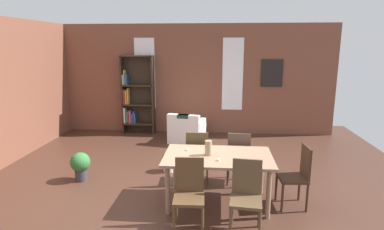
% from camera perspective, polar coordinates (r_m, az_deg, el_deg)
% --- Properties ---
extents(ground_plane, '(9.19, 9.19, 0.00)m').
position_cam_1_polar(ground_plane, '(5.69, -4.19, -12.53)').
color(ground_plane, '#44291E').
extents(back_wall_brick, '(7.80, 0.12, 2.95)m').
position_cam_1_polar(back_wall_brick, '(8.77, -0.61, 6.39)').
color(back_wall_brick, brown).
rests_on(back_wall_brick, ground).
extents(window_pane_0, '(0.55, 0.02, 1.92)m').
position_cam_1_polar(window_pane_0, '(8.89, -8.39, 7.30)').
color(window_pane_0, white).
extents(window_pane_1, '(0.55, 0.02, 1.92)m').
position_cam_1_polar(window_pane_1, '(8.65, 7.27, 7.19)').
color(window_pane_1, white).
extents(dining_table, '(1.62, 0.99, 0.77)m').
position_cam_1_polar(dining_table, '(4.88, 4.66, -8.21)').
color(dining_table, '#947258').
rests_on(dining_table, ground).
extents(vase_on_table, '(0.11, 0.11, 0.23)m').
position_cam_1_polar(vase_on_table, '(4.81, 2.93, -5.90)').
color(vase_on_table, '#998466').
rests_on(vase_on_table, dining_table).
extents(tealight_candle_0, '(0.04, 0.04, 0.03)m').
position_cam_1_polar(tealight_candle_0, '(4.62, 4.74, -7.98)').
color(tealight_candle_0, silver).
rests_on(tealight_candle_0, dining_table).
extents(tealight_candle_1, '(0.04, 0.04, 0.03)m').
position_cam_1_polar(tealight_candle_1, '(5.03, -0.83, -6.22)').
color(tealight_candle_1, silver).
rests_on(tealight_candle_1, dining_table).
extents(dining_chair_near_right, '(0.44, 0.44, 0.95)m').
position_cam_1_polar(dining_chair_near_right, '(4.30, 9.66, -13.76)').
color(dining_chair_near_right, brown).
rests_on(dining_chair_near_right, ground).
extents(dining_chair_head_right, '(0.43, 0.43, 0.95)m').
position_cam_1_polar(dining_chair_head_right, '(5.08, 18.30, -9.99)').
color(dining_chair_head_right, '#3C2618').
rests_on(dining_chair_head_right, ground).
extents(dining_chair_near_left, '(0.42, 0.42, 0.95)m').
position_cam_1_polar(dining_chair_near_left, '(4.30, -0.51, -13.57)').
color(dining_chair_near_left, '#513721').
rests_on(dining_chair_near_left, ground).
extents(dining_chair_far_right, '(0.43, 0.43, 0.95)m').
position_cam_1_polar(dining_chair_far_right, '(5.62, 8.37, -7.28)').
color(dining_chair_far_right, '#4B372E').
rests_on(dining_chair_far_right, ground).
extents(dining_chair_far_left, '(0.41, 0.41, 0.95)m').
position_cam_1_polar(dining_chair_far_left, '(5.62, 0.95, -7.14)').
color(dining_chair_far_left, '#483A24').
rests_on(dining_chair_far_left, ground).
extents(bookshelf_tall, '(0.87, 0.28, 2.12)m').
position_cam_1_polar(bookshelf_tall, '(8.86, -10.01, 3.30)').
color(bookshelf_tall, '#2D2319').
rests_on(bookshelf_tall, ground).
extents(armchair_white, '(0.94, 0.94, 0.75)m').
position_cam_1_polar(armchair_white, '(8.05, -0.94, -2.83)').
color(armchair_white, silver).
rests_on(armchair_white, ground).
extents(potted_plant_by_shelf, '(0.26, 0.26, 0.39)m').
position_cam_1_polar(potted_plant_by_shelf, '(6.23, -4.16, -8.21)').
color(potted_plant_by_shelf, silver).
rests_on(potted_plant_by_shelf, ground).
extents(potted_plant_corner, '(0.35, 0.35, 0.52)m').
position_cam_1_polar(potted_plant_corner, '(6.11, -19.31, -8.34)').
color(potted_plant_corner, '#333338').
rests_on(potted_plant_corner, ground).
extents(framed_picture, '(0.56, 0.03, 0.72)m').
position_cam_1_polar(framed_picture, '(8.75, 14.07, 7.29)').
color(framed_picture, black).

